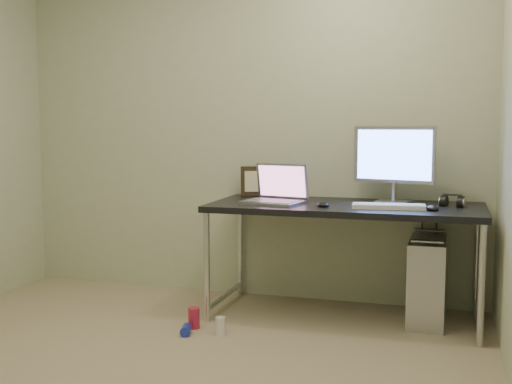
% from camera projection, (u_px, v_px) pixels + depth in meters
% --- Properties ---
extents(floor, '(3.50, 3.50, 0.00)m').
position_uv_depth(floor, '(137.00, 382.00, 3.16)').
color(floor, tan).
rests_on(floor, ground).
extents(wall_back, '(3.50, 0.02, 2.50)m').
position_uv_depth(wall_back, '(245.00, 127.00, 4.70)').
color(wall_back, beige).
rests_on(wall_back, ground).
extents(desk, '(1.75, 0.76, 0.75)m').
position_uv_depth(desk, '(345.00, 215.00, 4.16)').
color(desk, black).
rests_on(desk, ground).
extents(tower_computer, '(0.23, 0.52, 0.57)m').
position_uv_depth(tower_computer, '(427.00, 281.00, 4.10)').
color(tower_computer, silver).
rests_on(tower_computer, ground).
extents(cable_a, '(0.01, 0.16, 0.69)m').
position_uv_depth(cable_a, '(422.00, 252.00, 4.37)').
color(cable_a, black).
rests_on(cable_a, ground).
extents(cable_b, '(0.02, 0.11, 0.71)m').
position_uv_depth(cable_b, '(435.00, 256.00, 4.32)').
color(cable_b, black).
rests_on(cable_b, ground).
extents(can_red, '(0.10, 0.10, 0.13)m').
position_uv_depth(can_red, '(194.00, 318.00, 3.99)').
color(can_red, '#C22248').
rests_on(can_red, ground).
extents(can_white, '(0.08, 0.08, 0.11)m').
position_uv_depth(can_white, '(220.00, 326.00, 3.87)').
color(can_white, white).
rests_on(can_white, ground).
extents(can_blue, '(0.08, 0.12, 0.06)m').
position_uv_depth(can_blue, '(186.00, 330.00, 3.87)').
color(can_blue, '#2133B9').
rests_on(can_blue, ground).
extents(laptop, '(0.42, 0.37, 0.26)m').
position_uv_depth(laptop, '(276.00, 194.00, 4.21)').
color(laptop, '#AAAAB1').
rests_on(laptop, desk).
extents(monitor, '(0.53, 0.20, 0.50)m').
position_uv_depth(monitor, '(394.00, 158.00, 4.19)').
color(monitor, '#AAAAB1').
rests_on(monitor, desk).
extents(keyboard, '(0.45, 0.19, 0.03)m').
position_uv_depth(keyboard, '(389.00, 206.00, 3.94)').
color(keyboard, white).
rests_on(keyboard, desk).
extents(mouse_right, '(0.11, 0.14, 0.04)m').
position_uv_depth(mouse_right, '(432.00, 207.00, 3.85)').
color(mouse_right, black).
rests_on(mouse_right, desk).
extents(mouse_left, '(0.11, 0.14, 0.04)m').
position_uv_depth(mouse_left, '(323.00, 203.00, 4.03)').
color(mouse_left, black).
rests_on(mouse_left, desk).
extents(headphones, '(0.17, 0.10, 0.10)m').
position_uv_depth(headphones, '(452.00, 202.00, 4.04)').
color(headphones, black).
rests_on(headphones, desk).
extents(picture_frame, '(0.28, 0.16, 0.22)m').
position_uv_depth(picture_frame, '(259.00, 181.00, 4.63)').
color(picture_frame, black).
rests_on(picture_frame, desk).
extents(webcam, '(0.05, 0.04, 0.13)m').
position_uv_depth(webcam, '(292.00, 184.00, 4.51)').
color(webcam, silver).
rests_on(webcam, desk).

